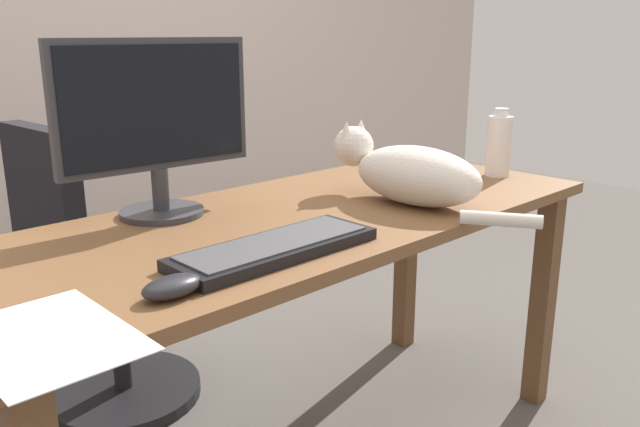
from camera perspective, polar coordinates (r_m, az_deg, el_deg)
The scene contains 8 objects.
desk at distance 1.61m, azimuth -1.69°, elevation -3.36°, with size 1.65×0.66×0.72m.
office_chair at distance 2.09m, azimuth -18.78°, elevation -6.50°, with size 0.48×0.48×0.90m.
monitor at distance 1.56m, azimuth -14.24°, elevation 7.86°, with size 0.48×0.20×0.41m.
keyboard at distance 1.29m, azimuth -3.99°, elevation -3.04°, with size 0.44×0.15×0.03m.
cat at distance 1.67m, azimuth 7.89°, elevation 3.63°, with size 0.20×0.61×0.20m.
computer_mouse at distance 1.11m, azimuth -12.87°, elevation -6.29°, with size 0.11×0.06×0.04m, color #232328.
paper_sheet at distance 1.03m, azimuth -22.83°, elevation -10.03°, with size 0.21×0.30×0.00m, color white.
water_bottle at distance 2.05m, azimuth 15.48°, elevation 5.83°, with size 0.07×0.07×0.21m.
Camera 1 is at (-1.02, -1.13, 1.15)m, focal length 36.36 mm.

